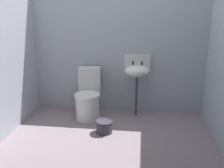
{
  "coord_description": "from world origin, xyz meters",
  "views": [
    {
      "loc": [
        0.4,
        -2.94,
        1.66
      ],
      "look_at": [
        0.0,
        0.26,
        0.7
      ],
      "focal_mm": 39.23,
      "sensor_mm": 36.0,
      "label": 1
    }
  ],
  "objects": [
    {
      "name": "ground_plane",
      "position": [
        0.0,
        0.0,
        -0.04
      ],
      "size": [
        3.22,
        2.46,
        0.08
      ],
      "primitive_type": "cube",
      "color": "gray"
    },
    {
      "name": "wall_back",
      "position": [
        0.0,
        1.08,
        1.09
      ],
      "size": [
        3.22,
        0.1,
        2.17
      ],
      "primitive_type": "cube",
      "color": "#A6B0BA",
      "rests_on": "ground"
    },
    {
      "name": "wall_left",
      "position": [
        -1.46,
        0.1,
        1.09
      ],
      "size": [
        0.1,
        2.26,
        2.17
      ],
      "primitive_type": "cube",
      "color": "#A7ABBB",
      "rests_on": "ground"
    },
    {
      "name": "toilet_near_wall",
      "position": [
        -0.44,
        0.68,
        0.32
      ],
      "size": [
        0.42,
        0.61,
        0.78
      ],
      "rotation": [
        0.0,
        0.0,
        3.19
      ],
      "color": "white",
      "rests_on": "ground"
    },
    {
      "name": "sink",
      "position": [
        0.33,
        0.87,
        0.75
      ],
      "size": [
        0.42,
        0.35,
        0.99
      ],
      "color": "#363441",
      "rests_on": "ground"
    },
    {
      "name": "bucket",
      "position": [
        -0.1,
        0.17,
        0.1
      ],
      "size": [
        0.24,
        0.24,
        0.18
      ],
      "color": "#363441",
      "rests_on": "ground"
    }
  ]
}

